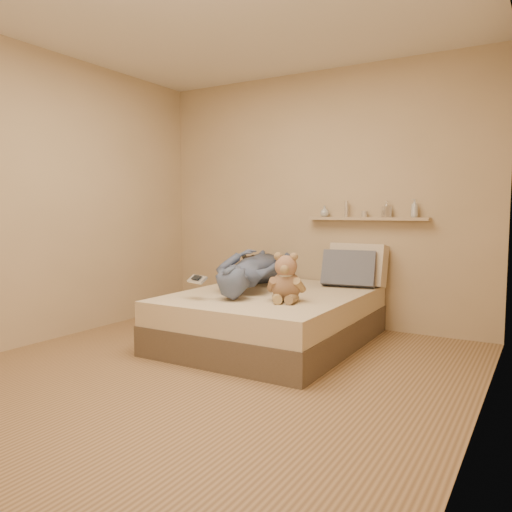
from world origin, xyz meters
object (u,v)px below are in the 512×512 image
Objects in this scene: pillow_cream at (358,265)px; person at (254,268)px; bed at (272,318)px; dark_plush at (249,271)px; game_console at (197,279)px; teddy_bear at (286,281)px; wall_shelf at (366,219)px; pillow_grey at (349,269)px.

pillow_cream reaches higher than person.
dark_plush is at bearing 142.39° from bed.
game_console is 0.73m from teddy_bear.
bed is 9.37× the size of game_console.
pillow_cream reaches higher than teddy_bear.
pillow_cream is at bearing 26.61° from dark_plush.
teddy_bear is 1.36× the size of dark_plush.
game_console is (-0.37, -0.61, 0.39)m from bed.
person is at bearing 151.85° from bed.
game_console is 0.17× the size of wall_shelf.
bed is 1.06m from pillow_cream.
pillow_grey is 0.92m from person.
bed is 3.80× the size of pillow_grey.
person is 1.22m from wall_shelf.
person is at bearing -48.83° from dark_plush.
game_console is at bearing 68.89° from person.
teddy_bear is 0.73× the size of pillow_cream.
person is (-0.74, -0.54, 0.02)m from pillow_grey.
teddy_bear is at bearing 23.14° from game_console.
person reaches higher than dark_plush.
pillow_cream reaches higher than bed.
bed is 3.45× the size of pillow_cream.
wall_shelf reaches higher than teddy_bear.
pillow_grey is 0.42× the size of wall_shelf.
pillow_cream reaches higher than game_console.
dark_plush reaches higher than bed.
wall_shelf reaches higher than bed.
teddy_bear is 1.02m from pillow_grey.
dark_plush is at bearing -159.80° from pillow_grey.
pillow_cream is 0.46m from wall_shelf.
pillow_grey reaches higher than bed.
game_console is 0.76m from person.
teddy_bear reaches higher than dark_plush.
wall_shelf is at bearing 68.28° from pillow_grey.
bed is 0.81m from game_console.
bed is 0.92m from pillow_grey.
pillow_grey is (-0.04, -0.14, -0.03)m from pillow_cream.
game_console is 0.96m from dark_plush.
pillow_grey is at bearing -104.26° from pillow_cream.
dark_plush is (-0.76, 0.67, -0.04)m from teddy_bear.
teddy_bear is at bearing -41.50° from dark_plush.
pillow_grey is at bearing 80.90° from teddy_bear.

